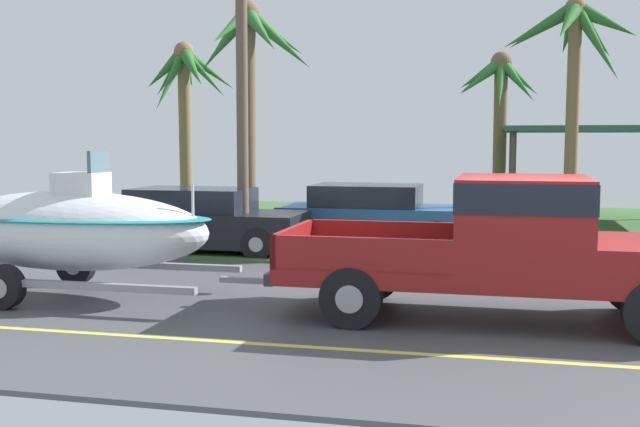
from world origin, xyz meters
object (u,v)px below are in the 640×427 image
(carport_awning, at_px, (623,131))
(palm_tree_near_left, at_px, (572,49))
(pickup_truck_towing, at_px, (519,241))
(parked_sedan_near, at_px, (373,215))
(boat_on_trailer, at_px, (68,230))
(palm_tree_near_right, at_px, (499,94))
(parked_sedan_far, at_px, (200,221))
(palm_tree_far_right, at_px, (248,60))
(palm_tree_mid, at_px, (185,88))
(utility_pole, at_px, (242,34))

(carport_awning, distance_m, palm_tree_near_left, 4.52)
(pickup_truck_towing, relative_size, parked_sedan_near, 1.33)
(carport_awning, bearing_deg, boat_on_trailer, -127.97)
(palm_tree_near_left, height_order, palm_tree_near_right, palm_tree_near_left)
(parked_sedan_far, height_order, palm_tree_far_right, palm_tree_far_right)
(parked_sedan_near, distance_m, palm_tree_mid, 7.43)
(boat_on_trailer, height_order, palm_tree_near_left, palm_tree_near_left)
(parked_sedan_near, relative_size, carport_awning, 0.68)
(parked_sedan_far, height_order, palm_tree_near_left, palm_tree_near_left)
(boat_on_trailer, xyz_separation_m, utility_pole, (1.17, 4.85, 3.53))
(utility_pole, bearing_deg, palm_tree_mid, 123.49)
(palm_tree_mid, bearing_deg, palm_tree_near_left, -8.53)
(parked_sedan_far, distance_m, utility_pole, 4.04)
(boat_on_trailer, bearing_deg, parked_sedan_near, 63.54)
(parked_sedan_near, xyz_separation_m, palm_tree_mid, (-5.96, 3.07, 3.20))
(parked_sedan_far, distance_m, palm_tree_near_left, 9.51)
(parked_sedan_near, relative_size, palm_tree_far_right, 0.76)
(boat_on_trailer, relative_size, palm_tree_near_left, 1.03)
(palm_tree_near_left, xyz_separation_m, palm_tree_far_right, (-7.63, -0.98, -0.16))
(boat_on_trailer, height_order, palm_tree_mid, palm_tree_mid)
(parked_sedan_near, relative_size, palm_tree_mid, 0.84)
(parked_sedan_near, distance_m, palm_tree_far_right, 4.92)
(palm_tree_near_left, distance_m, utility_pole, 7.83)
(carport_awning, height_order, palm_tree_near_left, palm_tree_near_left)
(pickup_truck_towing, distance_m, boat_on_trailer, 6.71)
(palm_tree_mid, distance_m, utility_pole, 6.50)
(parked_sedan_near, bearing_deg, palm_tree_near_left, 18.79)
(pickup_truck_towing, height_order, boat_on_trailer, boat_on_trailer)
(utility_pole, bearing_deg, boat_on_trailer, -103.59)
(palm_tree_near_left, bearing_deg, palm_tree_mid, 171.47)
(parked_sedan_near, bearing_deg, carport_awning, 40.61)
(palm_tree_mid, bearing_deg, carport_awning, 10.25)
(palm_tree_far_right, height_order, utility_pole, utility_pole)
(boat_on_trailer, distance_m, palm_tree_near_left, 12.30)
(parked_sedan_far, xyz_separation_m, palm_tree_mid, (-2.54, 5.27, 3.21))
(carport_awning, relative_size, palm_tree_near_right, 1.25)
(palm_tree_far_right, bearing_deg, palm_tree_near_left, 7.32)
(palm_tree_near_right, bearing_deg, pickup_truck_towing, -88.37)
(utility_pole, bearing_deg, parked_sedan_near, 44.11)
(parked_sedan_near, height_order, parked_sedan_far, same)
(carport_awning, xyz_separation_m, palm_tree_far_right, (-9.33, -4.73, 1.72))
(parked_sedan_far, relative_size, palm_tree_near_right, 0.86)
(carport_awning, distance_m, utility_pole, 11.56)
(palm_tree_near_left, height_order, utility_pole, utility_pole)
(palm_tree_near_left, distance_m, palm_tree_near_right, 6.14)
(palm_tree_near_right, bearing_deg, parked_sedan_near, -110.36)
(utility_pole, bearing_deg, palm_tree_near_left, 29.29)
(boat_on_trailer, relative_size, palm_tree_near_right, 1.15)
(pickup_truck_towing, distance_m, palm_tree_near_left, 9.43)
(boat_on_trailer, relative_size, utility_pole, 0.67)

